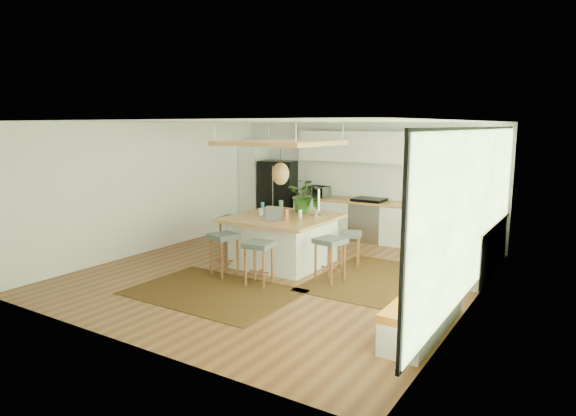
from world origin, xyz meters
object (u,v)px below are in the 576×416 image
Objects in this scene: stool_near_left at (224,256)px; laptop at (270,214)px; monitor at (316,202)px; microwave at (319,190)px; stool_right_front at (330,262)px; stool_near_right at (259,264)px; island at (283,240)px; stool_right_back at (350,248)px; fridge at (279,193)px; island_plant at (304,199)px; stool_left_side at (232,236)px.

stool_near_left is 2.05× the size of laptop.
microwave is (-1.16, 2.23, -0.10)m from monitor.
stool_right_front is 1.44m from laptop.
stool_right_front is at bearing 40.32° from stool_near_right.
island is 1.29m from stool_right_back.
island is at bearing -87.93° from monitor.
stool_near_left is 1.02× the size of stool_near_right.
monitor is at bearing 85.51° from stool_near_right.
fridge reaches higher than island.
stool_near_left is 2.36m from stool_right_back.
fridge is at bearing 134.41° from stool_right_front.
fridge reaches higher than stool_right_front.
microwave is at bearing 104.12° from island.
microwave is at bearing 97.97° from laptop.
fridge is 2.33× the size of stool_near_left.
monitor reaches higher than microwave.
stool_right_back is 1.38m from island_plant.
microwave reaches higher than laptop.
island_plant is (0.57, 1.81, 0.84)m from stool_near_left.
stool_near_left is at bearing 171.35° from stool_near_right.
stool_near_right is 1.21m from stool_right_front.
stool_near_left is 1.26× the size of monitor.
stool_left_side is (-0.87, 1.31, 0.00)m from stool_near_left.
stool_right_front reaches higher than stool_near_left.
island is at bearing 88.51° from laptop.
island_plant is (-0.41, 0.23, 0.00)m from monitor.
stool_near_left is at bearing -79.75° from fridge.
stool_near_right is at bearing -70.29° from fridge.
stool_right_back is at bearing 24.43° from island.
stool_right_back is 1.81× the size of laptop.
monitor is at bearing -170.50° from stool_right_back.
stool_right_front is at bearing -55.06° from fridge.
laptop is at bearing -66.59° from monitor.
stool_right_back is at bearing -45.10° from fridge.
microwave reaches higher than stool_near_right.
island is 3.11× the size of monitor.
laptop is at bearing -92.94° from island_plant.
stool_left_side is at bearing -88.10° from fridge.
stool_near_right is 1.11× the size of stool_right_back.
stool_left_side reaches higher than stool_right_back.
monitor is at bearing 8.23° from stool_left_side.
laptop is 0.55× the size of island_plant.
stool_right_back is (3.04, -2.18, -0.57)m from fridge.
island_plant reaches higher than stool_left_side.
microwave is (-1.95, 3.16, 0.73)m from stool_right_front.
stool_left_side is at bearing -119.87° from monitor.
stool_near_left is 0.98× the size of stool_left_side.
stool_near_left is 3.88m from microwave.
microwave reaches higher than stool_near_left.
stool_near_left is 1.58m from stool_left_side.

